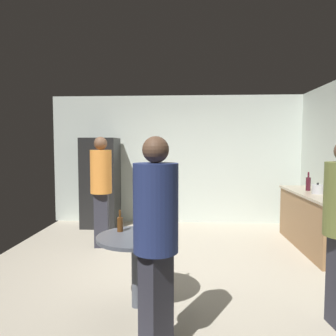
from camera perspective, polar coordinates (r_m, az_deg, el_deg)
The scene contains 12 objects.
ground_plane at distance 4.47m, azimuth 0.53°, elevation -18.22°, with size 5.20×5.20×0.10m, color #B2A893.
wall_back at distance 6.77m, azimuth 1.55°, elevation 1.53°, with size 5.32×0.06×2.70m, color beige.
refrigerator at distance 6.60m, azimuth -12.03°, elevation -2.53°, with size 0.70×0.68×1.80m.
kitchen_counter at distance 5.61m, azimuth 25.24°, elevation -8.61°, with size 0.64×1.92×0.90m.
kettle at distance 5.41m, azimuth 25.35°, elevation -3.48°, with size 0.24×0.17×0.18m.
wine_bottle_on_counter at distance 5.74m, azimuth 23.92°, elevation -2.57°, with size 0.08×0.08×0.31m.
foreground_table at distance 3.30m, azimuth -5.72°, elevation -13.79°, with size 0.80×0.80×0.73m.
beer_bottle_amber at distance 3.43m, azimuth -2.11°, elevation -9.82°, with size 0.06×0.06×0.23m.
beer_bottle_brown at distance 3.43m, azimuth -8.62°, elevation -9.88°, with size 0.06×0.06×0.23m.
plastic_cup_white at distance 3.09m, azimuth -2.85°, elevation -11.96°, with size 0.08×0.08×0.11m, color white.
person_in_orange_shirt at distance 5.20m, azimuth -11.94°, elevation -2.59°, with size 0.37×0.37×1.79m.
person_in_navy_shirt at distance 2.43m, azimuth -2.21°, elevation -11.19°, with size 0.48×0.48×1.71m.
Camera 1 is at (0.19, -4.13, 1.64)m, focal length 33.86 mm.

